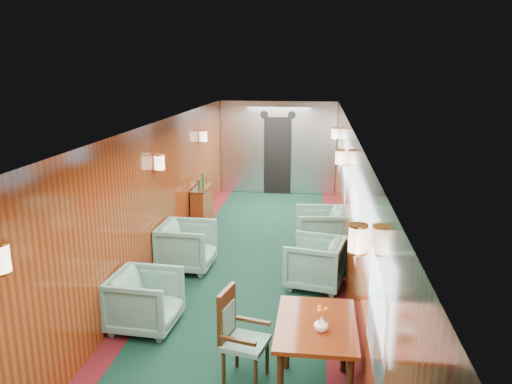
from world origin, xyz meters
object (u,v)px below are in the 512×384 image
armchair_right_near (315,263)px  armchair_left_far (187,246)px  side_chair (237,331)px  credenza (202,205)px  armchair_right_far (320,230)px  dining_table (316,335)px  armchair_left_near (145,301)px

armchair_right_near → armchair_left_far: bearing=-89.3°
side_chair → armchair_left_far: size_ratio=1.17×
credenza → armchair_right_near: (2.38, -2.75, -0.05)m
side_chair → armchair_right_far: bearing=91.1°
dining_table → armchair_right_near: 2.66m
side_chair → armchair_right_near: size_ratio=1.22×
armchair_left_near → credenza: bearing=7.2°
dining_table → credenza: (-2.41, 5.39, -0.27)m
credenza → armchair_right_near: size_ratio=1.33×
credenza → armchair_left_near: 4.27m
dining_table → armchair_right_far: (0.04, 4.19, -0.30)m
credenza → armchair_left_far: 2.35m
credenza → armchair_right_near: bearing=-49.2°
dining_table → armchair_left_far: dining_table is taller
side_chair → credenza: credenza is taller
armchair_right_near → armchair_right_far: size_ratio=0.96×
dining_table → credenza: size_ratio=1.01×
side_chair → armchair_left_far: (-1.29, 2.83, -0.15)m
dining_table → armchair_right_far: 4.20m
credenza → armchair_left_far: (0.30, -2.33, -0.03)m
credenza → armchair_left_near: size_ratio=1.34×
armchair_right_near → side_chair: bearing=-6.0°
credenza → armchair_left_far: size_ratio=1.27×
armchair_left_far → armchair_right_near: size_ratio=1.04×
credenza → armchair_left_near: credenza is taller
dining_table → armchair_left_near: bearing=152.3°
armchair_left_far → dining_table: bearing=-143.5°
dining_table → armchair_right_near: (-0.03, 2.64, -0.32)m
side_chair → credenza: size_ratio=0.92×
dining_table → armchair_right_near: dining_table is taller
armchair_left_near → armchair_left_far: armchair_left_far is taller
armchair_right_near → armchair_right_far: 1.55m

